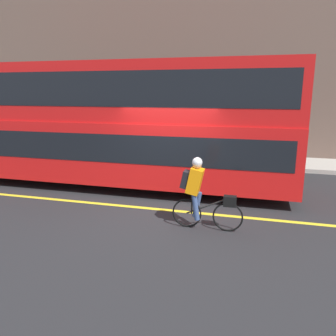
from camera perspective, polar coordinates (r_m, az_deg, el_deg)
The scene contains 7 objects.
ground_plane at distance 8.40m, azimuth -0.76°, elevation -6.87°, with size 80.00×80.00×0.00m, color #232326.
road_center_line at distance 8.25m, azimuth -1.09°, elevation -7.24°, with size 50.00×0.14×0.01m, color yellow.
sidewalk_curb at distance 13.92m, azimuth 5.80°, elevation 1.54°, with size 60.00×2.25×0.15m.
building_facade at distance 14.99m, azimuth 7.07°, elevation 19.87°, with size 60.00×0.30×9.27m.
bus at distance 10.21m, azimuth -9.92°, elevation 8.31°, with size 10.90×2.51×3.68m.
cyclist_on_bike at distance 6.93m, azimuth 5.56°, elevation -3.96°, with size 1.52×0.32×1.56m.
street_sign_post at distance 13.59m, azimuth 5.68°, elevation 7.21°, with size 0.36×0.09×2.34m.
Camera 1 is at (2.14, -7.59, 2.90)m, focal length 35.00 mm.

